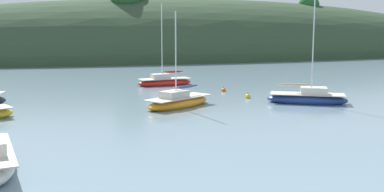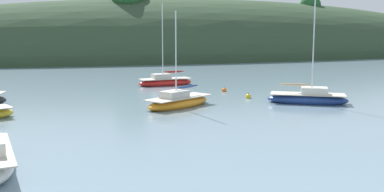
{
  "view_description": "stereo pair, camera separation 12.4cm",
  "coord_description": "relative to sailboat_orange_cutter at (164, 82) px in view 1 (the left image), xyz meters",
  "views": [
    {
      "loc": [
        -10.25,
        -7.69,
        5.5
      ],
      "look_at": [
        0.0,
        20.0,
        1.2
      ],
      "focal_mm": 42.18,
      "sensor_mm": 36.0,
      "label": 1
    },
    {
      "loc": [
        -10.13,
        -7.73,
        5.5
      ],
      "look_at": [
        0.0,
        20.0,
        1.2
      ],
      "focal_mm": 42.18,
      "sensor_mm": 36.0,
      "label": 2
    }
  ],
  "objects": [
    {
      "name": "far_shoreline_hill",
      "position": [
        22.07,
        43.6,
        -0.31
      ],
      "size": [
        150.0,
        36.0,
        26.45
      ],
      "color": "#2D422B",
      "rests_on": "ground"
    },
    {
      "name": "sailboat_orange_cutter",
      "position": [
        0.0,
        0.0,
        0.0
      ],
      "size": [
        5.75,
        2.24,
        8.37
      ],
      "color": "red",
      "rests_on": "ground"
    },
    {
      "name": "sailboat_grey_yawl",
      "position": [
        -2.85,
        -12.89,
        0.0
      ],
      "size": [
        6.15,
        4.61,
        7.08
      ],
      "color": "orange",
      "rests_on": "ground"
    },
    {
      "name": "sailboat_cream_ketch",
      "position": [
        6.94,
        -14.73,
        0.01
      ],
      "size": [
        6.18,
        5.0,
        8.15
      ],
      "color": "navy",
      "rests_on": "ground"
    },
    {
      "name": "mooring_buoy_inner",
      "position": [
        3.88,
        -10.81,
        -0.24
      ],
      "size": [
        0.44,
        0.44,
        0.54
      ],
      "color": "yellow",
      "rests_on": "ground"
    },
    {
      "name": "mooring_buoy_channel",
      "position": [
        3.66,
        -6.47,
        -0.24
      ],
      "size": [
        0.44,
        0.44,
        0.54
      ],
      "color": "orange",
      "rests_on": "ground"
    }
  ]
}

